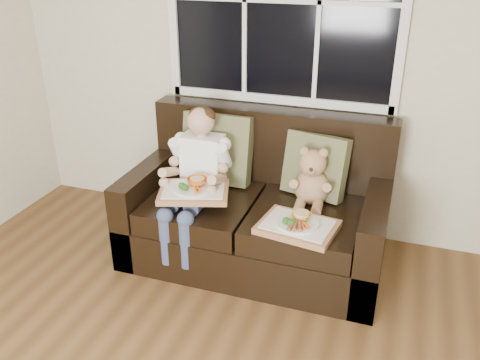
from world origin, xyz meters
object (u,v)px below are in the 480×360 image
(tray_right, at_px, (298,225))
(loveseat, at_px, (258,214))
(tray_left, at_px, (194,190))
(teddy_bear, at_px, (312,181))
(child, at_px, (197,168))

(tray_right, bearing_deg, loveseat, 143.76)
(tray_left, bearing_deg, loveseat, 22.61)
(teddy_bear, xyz_separation_m, tray_left, (-0.69, -0.30, -0.03))
(teddy_bear, bearing_deg, tray_right, -94.47)
(child, xyz_separation_m, tray_left, (0.05, -0.17, -0.08))
(loveseat, xyz_separation_m, child, (-0.39, -0.12, 0.34))
(tray_left, xyz_separation_m, tray_right, (0.69, -0.06, -0.10))
(teddy_bear, bearing_deg, child, -173.54)
(tray_left, relative_size, tray_right, 1.04)
(loveseat, height_order, tray_left, loveseat)
(tray_left, bearing_deg, teddy_bear, 6.14)
(tray_left, bearing_deg, tray_right, -22.43)
(loveseat, relative_size, child, 1.88)
(loveseat, xyz_separation_m, teddy_bear, (0.35, 0.02, 0.30))
(loveseat, distance_m, teddy_bear, 0.46)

